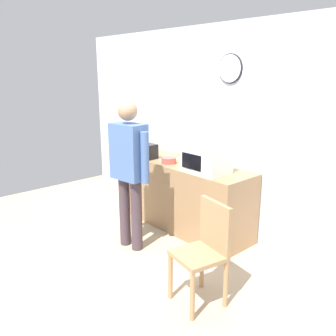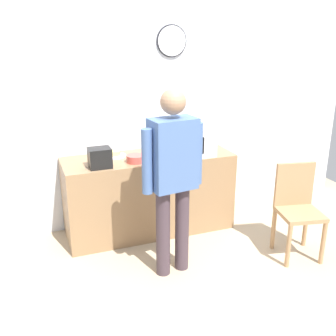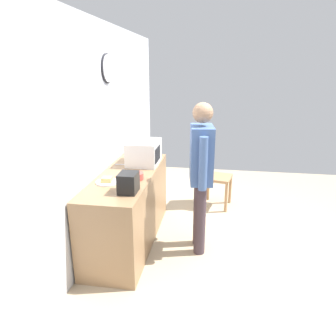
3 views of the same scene
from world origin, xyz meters
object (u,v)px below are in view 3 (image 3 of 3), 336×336
object	(u,v)px
spoon_utensil	(135,173)
fork_utensil	(122,164)
toaster	(128,183)
microwave	(144,152)
sandwich_plate	(107,181)
wooden_chair	(213,174)
person_standing	(201,168)
salad_bowl	(135,176)

from	to	relation	value
spoon_utensil	fork_utensil	bearing A→B (deg)	41.45
toaster	microwave	bearing A→B (deg)	4.20
sandwich_plate	wooden_chair	bearing A→B (deg)	-35.26
person_standing	sandwich_plate	bearing A→B (deg)	106.31
microwave	wooden_chair	world-z (taller)	microwave
fork_utensil	microwave	bearing A→B (deg)	-69.36
microwave	salad_bowl	bearing A→B (deg)	-176.49
microwave	fork_utensil	world-z (taller)	microwave
salad_bowl	person_standing	bearing A→B (deg)	-79.80
microwave	person_standing	bearing A→B (deg)	-122.38
fork_utensil	person_standing	distance (m)	1.11
sandwich_plate	spoon_utensil	bearing A→B (deg)	-30.20
toaster	spoon_utensil	bearing A→B (deg)	8.23
salad_bowl	fork_utensil	distance (m)	0.60
person_standing	wooden_chair	size ratio (longest dim) A/B	1.84
salad_bowl	wooden_chair	size ratio (longest dim) A/B	0.21
microwave	sandwich_plate	distance (m)	0.82
toaster	person_standing	world-z (taller)	person_standing
salad_bowl	spoon_utensil	size ratio (longest dim) A/B	1.14
spoon_utensil	person_standing	bearing A→B (deg)	-96.08
sandwich_plate	wooden_chair	distance (m)	1.97
toaster	fork_utensil	bearing A→B (deg)	21.39
microwave	spoon_utensil	world-z (taller)	microwave
microwave	toaster	world-z (taller)	microwave
toaster	fork_utensil	size ratio (longest dim) A/B	1.29
person_standing	wooden_chair	xyz separation A→B (m)	(1.29, -0.12, -0.49)
microwave	toaster	bearing A→B (deg)	-175.80
microwave	fork_utensil	xyz separation A→B (m)	(-0.10, 0.28, -0.15)
fork_utensil	wooden_chair	size ratio (longest dim) A/B	0.18
sandwich_plate	salad_bowl	xyz separation A→B (m)	(0.16, -0.27, 0.02)
spoon_utensil	wooden_chair	distance (m)	1.55
fork_utensil	person_standing	bearing A→B (deg)	-110.11
salad_bowl	wooden_chair	world-z (taller)	salad_bowl
toaster	fork_utensil	distance (m)	0.96
salad_bowl	toaster	distance (m)	0.38
sandwich_plate	fork_utensil	bearing A→B (deg)	3.88
toaster	salad_bowl	bearing A→B (deg)	5.31
sandwich_plate	microwave	bearing A→B (deg)	-16.53
salad_bowl	person_standing	xyz separation A→B (m)	(0.13, -0.73, 0.09)
microwave	wooden_chair	distance (m)	1.30
microwave	wooden_chair	bearing A→B (deg)	-47.79
microwave	toaster	size ratio (longest dim) A/B	2.27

